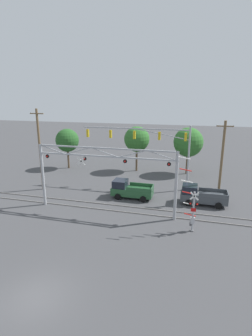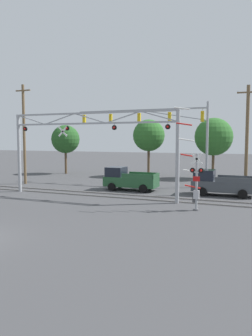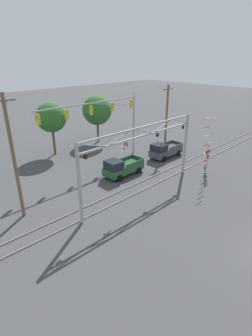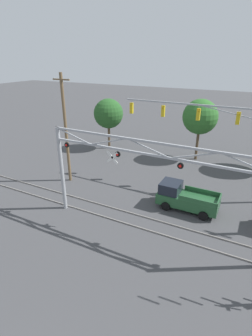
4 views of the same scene
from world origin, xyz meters
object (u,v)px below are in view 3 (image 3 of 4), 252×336
crossing_signal_mast (207,156)px  pickup_truck_lead (122,167)px  background_tree_far_left_verge (51,117)px  utility_pole_left (14,158)px  crossing_gantry (142,151)px  traffic_signal_span (110,114)px  utility_pole_right (166,118)px  background_tree_beyond_span (97,110)px  pickup_truck_following (165,150)px

crossing_signal_mast → pickup_truck_lead: (-7.24, 6.37, -1.15)m
background_tree_far_left_verge → utility_pole_left: bearing=-130.1°
crossing_gantry → background_tree_far_left_verge: (-0.30, 16.04, 0.63)m
pickup_truck_lead → background_tree_far_left_verge: bearing=99.0°
crossing_gantry → utility_pole_left: utility_pole_left is taller
pickup_truck_lead → utility_pole_left: utility_pole_left is taller
traffic_signal_span → utility_pole_left: 14.66m
traffic_signal_span → utility_pole_right: bearing=-18.9°
crossing_gantry → crossing_signal_mast: crossing_gantry is taller
utility_pole_left → background_tree_beyond_span: 21.42m
crossing_signal_mast → traffic_signal_span: traffic_signal_span is taller
pickup_truck_following → utility_pole_right: bearing=37.9°
utility_pole_left → background_tree_far_left_verge: size_ratio=1.43×
pickup_truck_following → utility_pole_left: bearing=-179.1°
traffic_signal_span → background_tree_far_left_verge: bearing=120.0°
pickup_truck_following → traffic_signal_span: bearing=144.2°
crossing_signal_mast → background_tree_far_left_verge: bearing=116.8°
traffic_signal_span → pickup_truck_lead: (-2.29, -4.45, -5.03)m
pickup_truck_lead → pickup_truck_following: (8.13, 0.24, 0.00)m
crossing_gantry → pickup_truck_following: bearing=25.9°
utility_pole_right → crossing_signal_mast: bearing=-109.4°
crossing_gantry → pickup_truck_lead: crossing_gantry is taller
crossing_signal_mast → utility_pole_right: 9.03m
pickup_truck_lead → utility_pole_left: size_ratio=0.47×
crossing_signal_mast → background_tree_beyond_span: (-1.14, 18.31, 2.83)m
pickup_truck_following → utility_pole_left: 20.24m
crossing_signal_mast → traffic_signal_span: 12.52m
pickup_truck_following → background_tree_far_left_verge: size_ratio=0.70×
crossing_gantry → pickup_truck_following: size_ratio=2.89×
crossing_gantry → pickup_truck_lead: (1.53, 4.45, -3.54)m
background_tree_beyond_span → background_tree_far_left_verge: (-7.92, -0.35, 0.19)m
pickup_truck_lead → background_tree_far_left_verge: background_tree_far_left_verge is taller
pickup_truck_lead → pickup_truck_following: size_ratio=0.96×
pickup_truck_following → background_tree_beyond_span: size_ratio=0.70×
crossing_gantry → pickup_truck_following: crossing_gantry is taller
crossing_signal_mast → traffic_signal_span: bearing=114.6°
background_tree_far_left_verge → traffic_signal_span: bearing=-60.0°
utility_pole_left → background_tree_far_left_verge: (9.81, 11.67, -0.14)m
pickup_truck_lead → pickup_truck_following: 8.13m
traffic_signal_span → crossing_signal_mast: bearing=-65.4°
crossing_gantry → background_tree_far_left_verge: background_tree_far_left_verge is taller
background_tree_far_left_verge → pickup_truck_lead: bearing=-81.0°
pickup_truck_following → crossing_gantry: bearing=-154.1°
background_tree_beyond_span → traffic_signal_span: bearing=-116.9°
crossing_signal_mast → background_tree_far_left_verge: (-9.06, 17.96, 3.02)m
crossing_signal_mast → background_tree_far_left_verge: size_ratio=0.95×
utility_pole_right → background_tree_far_left_verge: (-11.93, 9.81, 0.40)m
pickup_truck_following → utility_pole_left: (-19.77, -0.31, 4.31)m
crossing_gantry → background_tree_beyond_span: background_tree_beyond_span is taller
traffic_signal_span → pickup_truck_lead: size_ratio=2.90×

